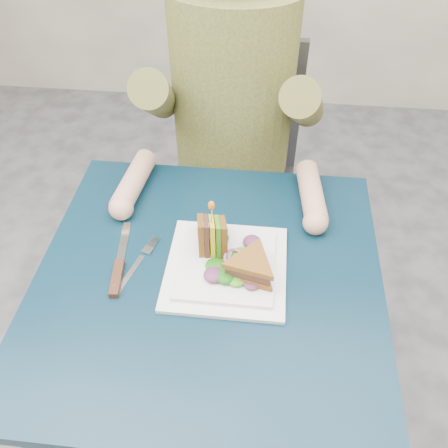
# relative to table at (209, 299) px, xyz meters

# --- Properties ---
(ground) EXTENTS (4.00, 4.00, 0.00)m
(ground) POSITION_rel_table_xyz_m (0.00, 0.00, -0.65)
(ground) COLOR #505052
(ground) RESTS_ON ground
(table) EXTENTS (0.75, 0.75, 0.73)m
(table) POSITION_rel_table_xyz_m (0.00, 0.00, 0.00)
(table) COLOR black
(table) RESTS_ON ground
(chair) EXTENTS (0.42, 0.40, 0.93)m
(chair) POSITION_rel_table_xyz_m (0.00, 0.65, -0.11)
(chair) COLOR #47474C
(chair) RESTS_ON ground
(diner) EXTENTS (0.54, 0.59, 0.74)m
(diner) POSITION_rel_table_xyz_m (-0.00, 0.54, 0.26)
(diner) COLOR brown
(diner) RESTS_ON chair
(plate) EXTENTS (0.26, 0.26, 0.02)m
(plate) POSITION_rel_table_xyz_m (0.04, 0.02, 0.09)
(plate) COLOR white
(plate) RESTS_ON table
(sandwich_flat) EXTENTS (0.15, 0.15, 0.05)m
(sandwich_flat) POSITION_rel_table_xyz_m (0.09, -0.00, 0.12)
(sandwich_flat) COLOR brown
(sandwich_flat) RESTS_ON plate
(sandwich_upright) EXTENTS (0.09, 0.14, 0.14)m
(sandwich_upright) POSITION_rel_table_xyz_m (0.00, 0.07, 0.13)
(sandwich_upright) COLOR brown
(sandwich_upright) RESTS_ON plate
(fork) EXTENTS (0.07, 0.18, 0.01)m
(fork) POSITION_rel_table_xyz_m (-0.16, 0.01, 0.08)
(fork) COLOR silver
(fork) RESTS_ON table
(knife) EXTENTS (0.05, 0.22, 0.02)m
(knife) POSITION_rel_table_xyz_m (-0.20, -0.01, 0.09)
(knife) COLOR silver
(knife) RESTS_ON table
(toothpick) EXTENTS (0.01, 0.01, 0.06)m
(toothpick) POSITION_rel_table_xyz_m (0.00, 0.07, 0.20)
(toothpick) COLOR tan
(toothpick) RESTS_ON sandwich_upright
(toothpick_frill) EXTENTS (0.01, 0.01, 0.02)m
(toothpick_frill) POSITION_rel_table_xyz_m (0.00, 0.07, 0.23)
(toothpick_frill) COLOR orange
(toothpick_frill) RESTS_ON sandwich_upright
(lettuce_spill) EXTENTS (0.15, 0.13, 0.02)m
(lettuce_spill) POSITION_rel_table_xyz_m (0.04, 0.03, 0.11)
(lettuce_spill) COLOR #337A14
(lettuce_spill) RESTS_ON plate
(onion_ring) EXTENTS (0.04, 0.04, 0.02)m
(onion_ring) POSITION_rel_table_xyz_m (0.05, 0.03, 0.11)
(onion_ring) COLOR #9E4C7A
(onion_ring) RESTS_ON plate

